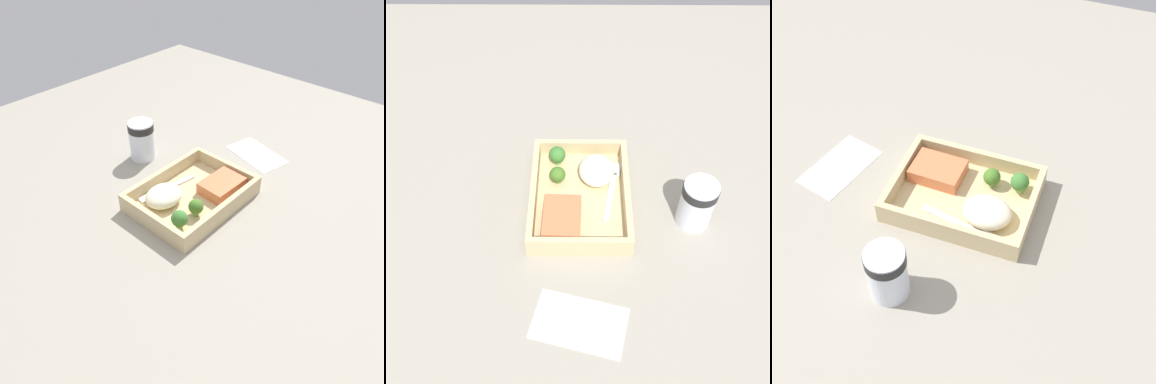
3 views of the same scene
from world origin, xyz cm
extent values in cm
cube|color=gray|center=(0.00, 0.00, -1.00)|extent=(160.00, 160.00, 2.00)
cube|color=#CDB685|center=(0.00, 0.00, 0.60)|extent=(26.53, 19.73, 1.20)
cube|color=#CDB685|center=(0.00, -9.27, 2.87)|extent=(26.53, 1.20, 3.34)
cube|color=#CDB685|center=(0.00, 9.27, 2.87)|extent=(26.53, 1.20, 3.34)
cube|color=#CDB685|center=(-12.66, 0.00, 2.87)|extent=(1.20, 17.33, 3.34)
cube|color=#CDB685|center=(12.66, 0.00, 2.87)|extent=(1.20, 17.33, 3.34)
cube|color=#DE7346|center=(-6.55, 3.46, 2.59)|extent=(10.01, 7.45, 2.78)
ellipsoid|color=#ECE4C7|center=(5.62, -3.42, 3.12)|extent=(8.93, 7.47, 3.83)
cylinder|color=#7FA85E|center=(9.24, 4.87, 2.06)|extent=(1.34, 1.34, 1.71)
sphere|color=#3F7A32|center=(9.24, 4.87, 3.88)|extent=(3.53, 3.53, 3.53)
cylinder|color=#789955|center=(3.89, 4.63, 1.92)|extent=(1.25, 1.25, 1.44)
sphere|color=#467527|center=(3.89, 4.63, 3.54)|extent=(3.30, 3.30, 3.30)
cube|color=white|center=(-0.35, -6.08, 1.42)|extent=(12.40, 3.26, 0.44)
cube|color=white|center=(7.42, -7.46, 1.42)|extent=(3.73, 2.76, 0.44)
cylinder|color=white|center=(-4.84, -22.10, 5.21)|extent=(6.52, 6.52, 10.42)
cylinder|color=black|center=(-4.84, -22.10, 9.08)|extent=(6.71, 6.71, 1.88)
cube|color=white|center=(-26.36, -0.32, 0.12)|extent=(12.59, 17.32, 0.24)
camera|label=1|loc=(49.18, 44.31, 56.38)|focal=35.00mm
camera|label=2|loc=(-57.44, -0.41, 71.92)|focal=42.00mm
camera|label=3|loc=(22.08, -60.68, 77.37)|focal=50.00mm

